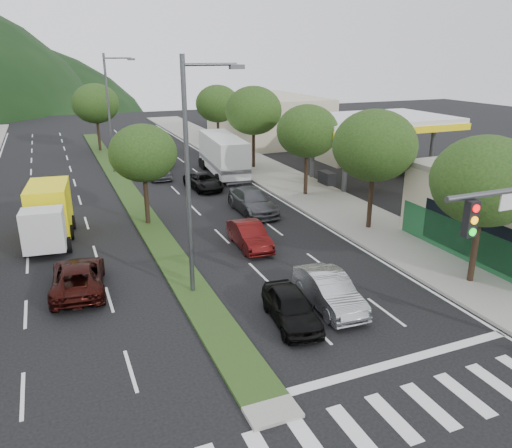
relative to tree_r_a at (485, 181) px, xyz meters
name	(u,v)px	position (x,y,z in m)	size (l,w,h in m)	color
ground	(266,403)	(-12.00, -4.00, -4.82)	(160.00, 160.00, 0.00)	black
sidewalk_right	(282,179)	(0.50, 21.00, -4.75)	(5.00, 90.00, 0.15)	gray
median	(123,186)	(-12.00, 24.00, -4.76)	(1.60, 56.00, 0.12)	#233D16
gas_canopy	(373,124)	(7.00, 18.00, -0.17)	(12.20, 8.20, 5.25)	silver
bldg_right_far	(267,118)	(7.50, 40.00, -2.22)	(10.00, 16.00, 5.20)	#BAB494
tree_r_a	(485,181)	(0.00, 0.00, 0.00)	(4.60, 4.60, 6.63)	black
tree_r_b	(375,146)	(0.00, 8.00, 0.22)	(4.80, 4.80, 6.94)	black
tree_r_c	(307,131)	(0.00, 16.00, -0.07)	(4.40, 4.40, 6.48)	black
tree_r_d	(254,111)	(0.00, 26.00, 0.36)	(5.00, 5.00, 7.17)	black
tree_r_e	(217,104)	(0.00, 36.00, 0.07)	(4.60, 4.60, 6.71)	black
tree_med_near	(143,153)	(-12.00, 14.00, -0.39)	(4.00, 4.00, 6.02)	black
tree_med_far	(96,104)	(-12.00, 40.00, 0.19)	(4.80, 4.80, 6.94)	black
streetlight_near	(192,168)	(-11.79, 4.00, 0.76)	(2.60, 0.25, 10.00)	#47494C
streetlight_mid	(111,108)	(-11.79, 29.00, 0.76)	(2.60, 0.25, 10.00)	#47494C
sedan_silver	(329,291)	(-7.12, 0.59, -4.10)	(1.52, 4.36, 1.44)	#9A9CA1
suv_maroon	(78,277)	(-16.60, 6.11, -4.15)	(2.22, 4.81, 1.34)	black
car_queue_a	(291,307)	(-9.16, 0.00, -4.15)	(1.58, 3.93, 1.34)	black
car_queue_b	(252,201)	(-5.13, 13.79, -4.06)	(2.14, 5.26, 1.53)	#434448
car_queue_c	(249,235)	(-7.65, 8.09, -4.15)	(1.43, 4.09, 1.35)	#480C0C
car_queue_d	(203,181)	(-6.36, 20.75, -4.21)	(2.02, 4.37, 1.22)	black
car_queue_e	(157,169)	(-8.87, 25.75, -4.07)	(1.78, 4.42, 1.51)	#525357
car_queue_f	(158,158)	(-7.70, 30.75, -4.18)	(1.80, 4.42, 1.28)	black
box_truck	(49,215)	(-17.56, 13.50, -3.39)	(2.93, 6.33, 3.02)	silver
motorhome	(223,154)	(-3.36, 24.76, -3.05)	(3.42, 8.87, 3.33)	silver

